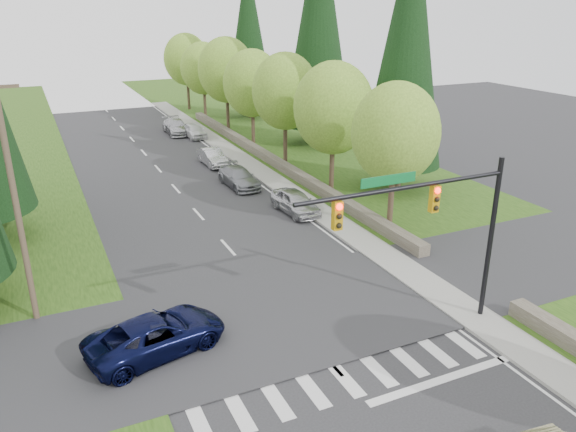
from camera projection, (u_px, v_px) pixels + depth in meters
grass_east at (385, 190)px, 38.68m from camera, size 14.00×110.00×0.06m
cross_street at (287, 314)px, 23.42m from camera, size 120.00×8.00×0.10m
sidewalk_east at (293, 193)px, 37.97m from camera, size 1.80×80.00×0.13m
curb_east at (281, 195)px, 37.63m from camera, size 0.20×80.00×0.13m
stone_wall_north at (269, 158)px, 45.31m from camera, size 0.70×40.00×0.70m
traffic_signal at (437, 214)px, 20.39m from camera, size 8.70×0.37×6.80m
utility_pole at (15, 201)px, 21.23m from camera, size 1.60×0.24×10.00m
decid_tree_0 at (396, 133)px, 30.12m from camera, size 4.80×4.80×8.37m
decid_tree_1 at (333, 108)px, 36.01m from camera, size 5.20×5.20×8.80m
decid_tree_2 at (285, 91)px, 41.81m from camera, size 5.00×5.00×8.82m
decid_tree_3 at (252, 83)px, 47.87m from camera, size 5.00×5.00×8.55m
decid_tree_4 at (226, 70)px, 53.70m from camera, size 5.40×5.40×9.18m
decid_tree_5 at (203, 68)px, 59.73m from camera, size 4.80×4.80×8.30m
decid_tree_6 at (186, 59)px, 65.58m from camera, size 5.20×5.20×8.86m
conifer_e_a at (408, 42)px, 35.58m from camera, size 5.44×5.44×17.80m
conifer_e_b at (319, 19)px, 47.47m from camera, size 6.12×6.12×19.80m
conifer_e_c at (249, 31)px, 59.47m from camera, size 5.10×5.10×16.80m
suv_navy at (157, 335)px, 20.67m from camera, size 5.63×3.57×1.45m
parked_car_a at (295, 202)px, 34.41m from camera, size 1.96×4.28×1.42m
parked_car_b at (239, 177)px, 39.37m from camera, size 2.05×4.60×1.31m
parked_car_c at (212, 157)px, 44.49m from camera, size 1.53×4.03×1.31m
parked_car_d at (194, 131)px, 53.53m from camera, size 1.73×3.99×1.34m
parked_car_e at (176, 127)px, 55.05m from camera, size 2.03×4.88×1.41m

